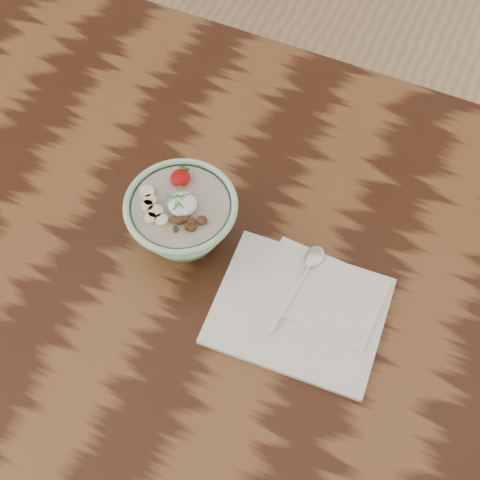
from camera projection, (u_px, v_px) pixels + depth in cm
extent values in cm
cube|color=#33180C|center=(230.00, 253.00, 106.25)|extent=(160.00, 90.00, 4.00)
cylinder|color=#4C2D19|center=(35.00, 110.00, 170.53)|extent=(7.00, 7.00, 71.00)
cylinder|color=#A2DAAD|center=(185.00, 235.00, 104.95)|extent=(7.44, 7.44, 1.06)
torus|color=#A2DAAD|center=(181.00, 205.00, 97.47)|extent=(16.91, 16.91, 0.97)
cylinder|color=#B2A993|center=(181.00, 207.00, 97.93)|extent=(14.35, 14.35, 0.89)
ellipsoid|color=white|center=(182.00, 204.00, 96.66)|extent=(4.26, 4.26, 2.34)
ellipsoid|color=#A20807|center=(179.00, 178.00, 99.23)|extent=(2.48, 2.73, 1.37)
cone|color=#286623|center=(182.00, 171.00, 99.49)|extent=(1.40, 1.03, 1.52)
ellipsoid|color=#A20807|center=(180.00, 178.00, 99.05)|extent=(2.99, 3.29, 1.65)
cone|color=#286623|center=(184.00, 170.00, 99.41)|extent=(1.40, 1.03, 1.52)
cylinder|color=beige|center=(155.00, 212.00, 96.50)|extent=(2.25, 2.25, 0.70)
cylinder|color=beige|center=(150.00, 201.00, 97.48)|extent=(1.93, 1.93, 0.70)
cylinder|color=beige|center=(147.00, 192.00, 98.27)|extent=(2.18, 2.18, 0.70)
cylinder|color=beige|center=(147.00, 206.00, 96.99)|extent=(1.86, 1.86, 0.70)
cylinder|color=beige|center=(161.00, 220.00, 95.77)|extent=(1.94, 1.94, 0.70)
cylinder|color=beige|center=(151.00, 219.00, 95.92)|extent=(1.78, 1.78, 0.70)
ellipsoid|color=#4D2B16|center=(202.00, 220.00, 95.64)|extent=(2.05, 1.98, 0.82)
ellipsoid|color=#4D2B16|center=(183.00, 215.00, 96.18)|extent=(1.75, 1.75, 0.76)
ellipsoid|color=#4D2B16|center=(176.00, 229.00, 95.04)|extent=(1.27, 1.34, 0.84)
ellipsoid|color=#4D2B16|center=(175.00, 219.00, 95.62)|extent=(2.01, 1.72, 0.89)
ellipsoid|color=#4D2B16|center=(192.00, 228.00, 94.99)|extent=(1.70, 1.81, 1.04)
ellipsoid|color=#4D2B16|center=(186.00, 219.00, 95.77)|extent=(1.55, 1.31, 0.98)
ellipsoid|color=#4D2B16|center=(188.00, 226.00, 95.20)|extent=(1.46, 1.58, 1.07)
ellipsoid|color=#4D2B16|center=(192.00, 222.00, 95.44)|extent=(1.62, 1.88, 0.84)
ellipsoid|color=#4D2B16|center=(178.00, 220.00, 95.62)|extent=(1.84, 1.73, 0.90)
ellipsoid|color=#4D2B16|center=(182.00, 218.00, 95.74)|extent=(2.21, 2.23, 1.03)
cylinder|color=#3B8237|center=(175.00, 206.00, 95.06)|extent=(0.59, 1.46, 0.23)
cylinder|color=#3B8237|center=(179.00, 197.00, 95.86)|extent=(1.39, 0.44, 0.23)
cylinder|color=#3B8237|center=(181.00, 206.00, 95.14)|extent=(1.00, 0.53, 0.21)
cylinder|color=#3B8237|center=(171.00, 196.00, 95.99)|extent=(1.48, 0.58, 0.23)
cylinder|color=#3B8237|center=(191.00, 194.00, 96.13)|extent=(1.37, 0.68, 0.23)
cylinder|color=#3B8237|center=(170.00, 196.00, 95.94)|extent=(1.09, 0.94, 0.22)
cylinder|color=#3B8237|center=(171.00, 198.00, 95.81)|extent=(1.23, 1.28, 0.24)
cylinder|color=#3B8237|center=(175.00, 206.00, 95.11)|extent=(0.58, 1.35, 0.23)
cylinder|color=#3B8237|center=(183.00, 196.00, 95.95)|extent=(0.31, 1.09, 0.22)
cylinder|color=#3B8237|center=(179.00, 187.00, 96.79)|extent=(1.01, 0.73, 0.22)
cylinder|color=#3B8237|center=(180.00, 204.00, 95.30)|extent=(1.38, 0.84, 0.23)
cylinder|color=#3B8237|center=(181.00, 196.00, 95.99)|extent=(1.51, 0.27, 0.23)
cylinder|color=#3B8237|center=(165.00, 200.00, 95.60)|extent=(1.22, 0.58, 0.22)
cube|color=white|center=(299.00, 311.00, 98.45)|extent=(25.69, 21.25, 0.94)
cube|color=white|center=(320.00, 292.00, 99.16)|extent=(18.50, 13.09, 0.57)
cube|color=silver|center=(286.00, 304.00, 97.72)|extent=(2.14, 10.32, 0.31)
cylinder|color=silver|center=(306.00, 270.00, 100.42)|extent=(0.92, 2.73, 0.63)
ellipsoid|color=silver|center=(314.00, 256.00, 101.44)|extent=(3.18, 4.39, 0.85)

